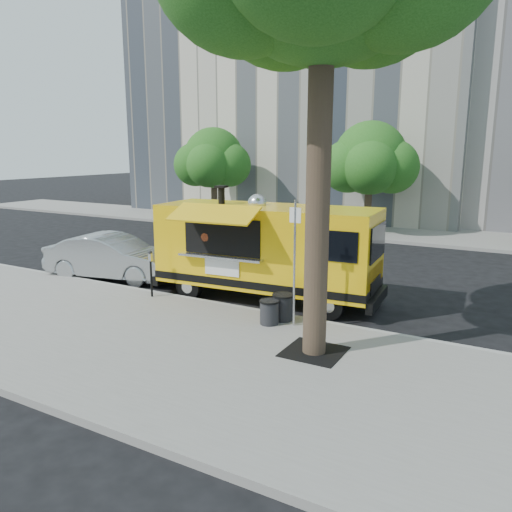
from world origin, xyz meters
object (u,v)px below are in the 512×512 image
(far_tree_b, at_px, (370,158))
(trash_bin_right, at_px, (283,306))
(sedan, at_px, (113,257))
(far_tree_a, at_px, (214,158))
(parking_meter, at_px, (151,268))
(sign_post, at_px, (295,256))
(trash_bin_left, at_px, (269,311))
(food_truck, at_px, (265,249))

(far_tree_b, bearing_deg, trash_bin_right, -81.28)
(sedan, bearing_deg, far_tree_a, 8.58)
(sedan, bearing_deg, parking_meter, -125.70)
(sign_post, xyz_separation_m, parking_meter, (-4.55, 0.20, -0.87))
(far_tree_a, xyz_separation_m, sedan, (4.17, -12.30, -3.03))
(parking_meter, relative_size, sedan, 0.29)
(parking_meter, distance_m, trash_bin_right, 4.18)
(trash_bin_left, bearing_deg, far_tree_a, 128.07)
(parking_meter, xyz_separation_m, food_truck, (2.75, 1.71, 0.53))
(sign_post, xyz_separation_m, trash_bin_right, (-0.40, 0.24, -1.35))
(far_tree_a, height_order, parking_meter, far_tree_a)
(sign_post, distance_m, sedan, 7.62)
(far_tree_b, distance_m, trash_bin_left, 14.96)
(far_tree_a, xyz_separation_m, trash_bin_right, (11.15, -13.61, -3.28))
(trash_bin_left, bearing_deg, sign_post, 18.46)
(sign_post, distance_m, food_truck, 2.65)
(parking_meter, distance_m, sedan, 3.14)
(trash_bin_right, bearing_deg, parking_meter, -179.46)
(food_truck, bearing_deg, trash_bin_right, -54.29)
(trash_bin_right, bearing_deg, trash_bin_left, -110.29)
(far_tree_b, height_order, trash_bin_right, far_tree_b)
(food_truck, height_order, sedan, food_truck)
(parking_meter, distance_m, trash_bin_left, 4.04)
(far_tree_a, relative_size, sign_post, 1.79)
(far_tree_b, bearing_deg, sedan, -110.81)
(sign_post, relative_size, sedan, 0.66)
(trash_bin_right, bearing_deg, far_tree_a, 129.32)
(sedan, bearing_deg, trash_bin_left, -114.45)
(far_tree_b, xyz_separation_m, sedan, (-4.83, -12.70, -3.08))
(trash_bin_left, bearing_deg, trash_bin_right, 69.71)
(far_tree_b, relative_size, food_truck, 0.82)
(sedan, bearing_deg, food_truck, -96.43)
(sign_post, height_order, parking_meter, sign_post)
(sign_post, xyz_separation_m, food_truck, (-1.80, 1.91, -0.33))
(parking_meter, bearing_deg, trash_bin_left, -5.52)
(far_tree_b, height_order, trash_bin_left, far_tree_b)
(parking_meter, xyz_separation_m, sedan, (-2.83, 1.35, -0.23))
(far_tree_a, xyz_separation_m, food_truck, (9.75, -11.94, -2.26))
(sign_post, bearing_deg, trash_bin_right, 149.17)
(far_tree_a, bearing_deg, parking_meter, -62.85)
(trash_bin_left, bearing_deg, food_truck, 120.71)
(sign_post, distance_m, parking_meter, 4.64)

